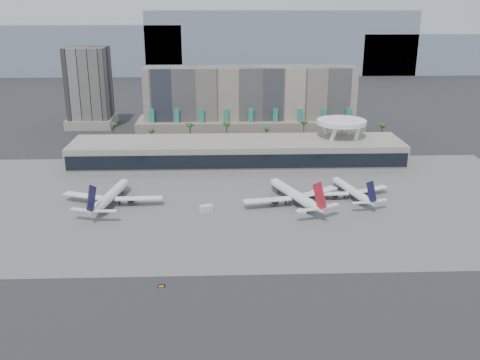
{
  "coord_description": "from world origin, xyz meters",
  "views": [
    {
      "loc": [
        -8.19,
        -156.91,
        80.78
      ],
      "look_at": [
        -1.06,
        40.0,
        14.2
      ],
      "focal_mm": 40.0,
      "sensor_mm": 36.0,
      "label": 1
    }
  ],
  "objects_px": {
    "airliner_left": "(111,196)",
    "service_vehicle_a": "(206,208)",
    "airliner_centre": "(294,195)",
    "airliner_right": "(351,191)",
    "taxiway_sign": "(161,286)",
    "service_vehicle_b": "(303,211)"
  },
  "relations": [
    {
      "from": "airliner_left",
      "to": "service_vehicle_a",
      "type": "relative_size",
      "value": 8.56
    },
    {
      "from": "airliner_left",
      "to": "airliner_centre",
      "type": "relative_size",
      "value": 1.02
    },
    {
      "from": "airliner_right",
      "to": "taxiway_sign",
      "type": "xyz_separation_m",
      "value": [
        -73.73,
        -72.65,
        -2.84
      ]
    },
    {
      "from": "airliner_left",
      "to": "taxiway_sign",
      "type": "xyz_separation_m",
      "value": [
        27.76,
        -68.32,
        -3.4
      ]
    },
    {
      "from": "taxiway_sign",
      "to": "airliner_right",
      "type": "bearing_deg",
      "value": 36.55
    },
    {
      "from": "service_vehicle_a",
      "to": "service_vehicle_b",
      "type": "distance_m",
      "value": 38.66
    },
    {
      "from": "airliner_centre",
      "to": "service_vehicle_b",
      "type": "height_order",
      "value": "airliner_centre"
    },
    {
      "from": "taxiway_sign",
      "to": "service_vehicle_b",
      "type": "bearing_deg",
      "value": 40.32
    },
    {
      "from": "airliner_right",
      "to": "taxiway_sign",
      "type": "bearing_deg",
      "value": -150.19
    },
    {
      "from": "airliner_left",
      "to": "airliner_centre",
      "type": "xyz_separation_m",
      "value": [
        76.07,
        -1.57,
        0.11
      ]
    },
    {
      "from": "service_vehicle_a",
      "to": "taxiway_sign",
      "type": "xyz_separation_m",
      "value": [
        -11.87,
        -59.83,
        -0.79
      ]
    },
    {
      "from": "service_vehicle_a",
      "to": "taxiway_sign",
      "type": "distance_m",
      "value": 61.0
    },
    {
      "from": "service_vehicle_a",
      "to": "service_vehicle_b",
      "type": "bearing_deg",
      "value": -29.07
    },
    {
      "from": "airliner_right",
      "to": "service_vehicle_a",
      "type": "bearing_deg",
      "value": 176.94
    },
    {
      "from": "airliner_right",
      "to": "service_vehicle_a",
      "type": "relative_size",
      "value": 7.23
    },
    {
      "from": "service_vehicle_b",
      "to": "taxiway_sign",
      "type": "distance_m",
      "value": 75.82
    },
    {
      "from": "taxiway_sign",
      "to": "airliner_left",
      "type": "bearing_deg",
      "value": 104.09
    },
    {
      "from": "airliner_centre",
      "to": "taxiway_sign",
      "type": "height_order",
      "value": "airliner_centre"
    },
    {
      "from": "airliner_right",
      "to": "airliner_left",
      "type": "bearing_deg",
      "value": 167.68
    },
    {
      "from": "airliner_right",
      "to": "service_vehicle_a",
      "type": "distance_m",
      "value": 63.21
    },
    {
      "from": "service_vehicle_b",
      "to": "airliner_centre",
      "type": "bearing_deg",
      "value": 115.23
    },
    {
      "from": "airliner_left",
      "to": "service_vehicle_b",
      "type": "height_order",
      "value": "airliner_left"
    }
  ]
}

